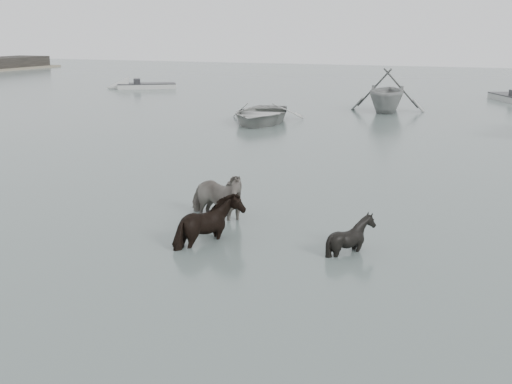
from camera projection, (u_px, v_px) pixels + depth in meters
ground at (273, 265)px, 12.20m from camera, size 140.00×140.00×0.00m
pony_pinto at (216, 187)px, 15.06m from camera, size 1.98×1.30×1.54m
pony_dark at (210, 212)px, 13.26m from camera, size 1.27×1.46×1.38m
pony_black at (351, 225)px, 12.80m from camera, size 1.19×1.11×1.11m
rowboat_lead at (260, 112)px, 30.71m from camera, size 4.35×5.59×1.06m
rowboat_trail at (388, 89)px, 34.69m from camera, size 4.59×5.16×2.49m
skiff_outer at (147, 83)px, 48.59m from camera, size 5.92×4.56×0.75m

